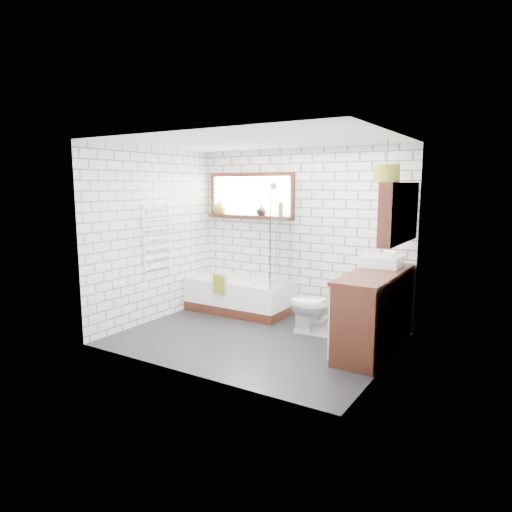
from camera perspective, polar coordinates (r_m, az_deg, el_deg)
The scene contains 22 objects.
floor at distance 6.00m, azimuth -0.25°, elevation -10.34°, with size 3.40×2.60×0.01m, color black.
ceiling at distance 5.69m, azimuth -0.27°, elevation 14.27°, with size 3.40×2.60×0.01m, color white.
wall_back at distance 6.85m, azimuth 5.55°, elevation 2.80°, with size 3.40×0.01×2.50m, color white.
wall_front at distance 4.67m, azimuth -8.80°, elevation -0.12°, with size 3.40×0.01×2.50m, color white.
wall_left at distance 6.77m, azimuth -12.60°, elevation 2.56°, with size 0.01×2.60×2.50m, color white.
wall_right at distance 5.03m, azimuth 16.44°, elevation 0.26°, with size 0.01×2.60×2.50m, color white.
window at distance 7.19m, azimuth -0.68°, elevation 7.52°, with size 1.52×0.16×0.68m, color black.
towel_radiator at distance 6.74m, azimuth -12.31°, elevation 2.11°, with size 0.06×0.52×1.00m, color white.
mirror_cabinet at distance 5.59m, azimuth 17.43°, elevation 5.18°, with size 0.16×1.20×0.70m, color black.
shower_riser at distance 6.98m, azimuth 2.45°, elevation 3.78°, with size 0.02×0.02×1.30m, color silver.
bathtub at distance 7.15m, azimuth -2.26°, elevation -4.96°, with size 1.61×0.71×0.52m, color white.
shower_screen at distance 6.57m, azimuth 3.36°, elevation 2.75°, with size 0.02×0.72×1.50m, color white.
towel_green at distance 6.87m, azimuth -4.57°, elevation -3.51°, with size 0.21×0.06×0.29m, color olive.
towel_beige at distance 6.84m, azimuth -4.31°, elevation -3.55°, with size 0.18×0.05×0.24m, color tan.
vanity at distance 5.69m, azimuth 14.68°, elevation -6.65°, with size 0.54×1.66×0.95m, color black.
basin at distance 5.95m, azimuth 15.43°, elevation -0.61°, with size 0.48×0.42×0.14m, color white.
tap at distance 5.90m, azimuth 16.95°, elevation -0.20°, with size 0.03×0.03×0.15m, color silver.
toilet at distance 6.14m, azimuth 7.62°, elevation -6.16°, with size 0.76×0.43×0.77m, color white.
vase_olive at distance 7.50m, azimuth -4.58°, elevation 6.03°, with size 0.23×0.23×0.24m, color olive.
vase_dark at distance 7.06m, azimuth 0.69°, elevation 5.62°, with size 0.17×0.17×0.18m, color black.
bottle at distance 6.89m, azimuth 3.05°, elevation 5.65°, with size 0.07×0.07×0.21m, color olive.
pendant at distance 5.74m, azimuth 16.03°, elevation 9.83°, with size 0.30×0.30×0.22m, color olive.
Camera 1 is at (3.01, -4.80, 1.97)m, focal length 32.00 mm.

